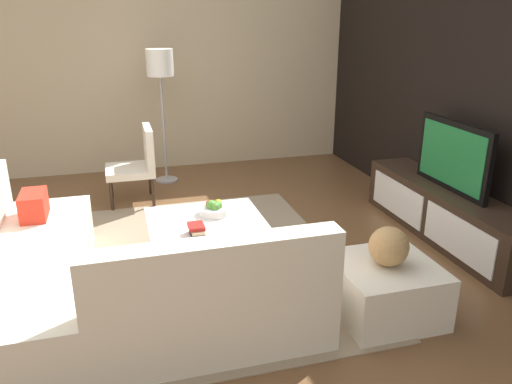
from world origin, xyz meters
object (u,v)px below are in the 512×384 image
object	(u,v)px
television	(453,156)
floor_lamp	(160,71)
ottoman	(385,289)
media_console	(445,214)
decorative_ball	(389,246)
sectional_couch	(92,282)
coffee_table	(208,242)
book_stack	(197,230)
fruit_bowl	(214,209)
accent_chair_near	(138,161)

from	to	relation	value
television	floor_lamp	bearing A→B (deg)	-136.39
ottoman	floor_lamp	bearing A→B (deg)	-161.72
media_console	decorative_ball	xyz separation A→B (m)	(1.02, -1.22, 0.29)
television	sectional_couch	world-z (taller)	television
sectional_couch	coffee_table	xyz separation A→B (m)	(-0.61, 0.94, -0.09)
floor_lamp	book_stack	bearing A→B (deg)	-0.74
coffee_table	floor_lamp	xyz separation A→B (m)	(-2.41, -0.09, 1.20)
coffee_table	fruit_bowl	distance (m)	0.31
television	coffee_table	size ratio (longest dim) A/B	0.98
television	ottoman	world-z (taller)	television
ottoman	fruit_bowl	xyz separation A→B (m)	(-1.30, -0.97, 0.23)
coffee_table	decorative_ball	xyz separation A→B (m)	(1.12, 1.07, 0.34)
book_stack	ottoman	bearing A→B (deg)	53.01
accent_chair_near	media_console	bearing A→B (deg)	54.32
ottoman	fruit_bowl	size ratio (longest dim) A/B	2.50
television	fruit_bowl	bearing A→B (deg)	-97.22
floor_lamp	fruit_bowl	distance (m)	2.44
sectional_couch	coffee_table	distance (m)	1.12
floor_lamp	accent_chair_near	bearing A→B (deg)	-28.84
sectional_couch	fruit_bowl	distance (m)	1.31
television	book_stack	bearing A→B (deg)	-87.21
media_console	floor_lamp	bearing A→B (deg)	-136.39
fruit_bowl	accent_chair_near	bearing A→B (deg)	-160.02
media_console	floor_lamp	distance (m)	3.65
television	fruit_bowl	xyz separation A→B (m)	(-0.28, -2.20, -0.39)
media_console	coffee_table	size ratio (longest dim) A/B	2.13
television	ottoman	size ratio (longest dim) A/B	1.42
accent_chair_near	book_stack	distance (m)	1.98
ottoman	coffee_table	bearing A→B (deg)	-136.25
ottoman	book_stack	distance (m)	1.52
ottoman	book_stack	world-z (taller)	book_stack
media_console	ottoman	bearing A→B (deg)	-50.12
sectional_couch	book_stack	world-z (taller)	sectional_couch
coffee_table	media_console	bearing A→B (deg)	87.51
television	fruit_bowl	size ratio (longest dim) A/B	3.55
floor_lamp	book_stack	size ratio (longest dim) A/B	8.59
accent_chair_near	floor_lamp	size ratio (longest dim) A/B	0.52
floor_lamp	sectional_couch	bearing A→B (deg)	-15.69
floor_lamp	decorative_ball	world-z (taller)	floor_lamp
ottoman	fruit_bowl	bearing A→B (deg)	-143.14
coffee_table	decorative_ball	world-z (taller)	decorative_ball
ottoman	decorative_ball	xyz separation A→B (m)	(0.00, 0.00, 0.34)
book_stack	television	bearing A→B (deg)	92.79
sectional_couch	coffee_table	size ratio (longest dim) A/B	2.37
media_console	coffee_table	bearing A→B (deg)	-92.49
sectional_couch	accent_chair_near	xyz separation A→B (m)	(-2.34, 0.47, 0.19)
coffee_table	television	bearing A→B (deg)	87.51
book_stack	media_console	bearing A→B (deg)	92.79
media_console	floor_lamp	world-z (taller)	floor_lamp
decorative_ball	book_stack	bearing A→B (deg)	-126.99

